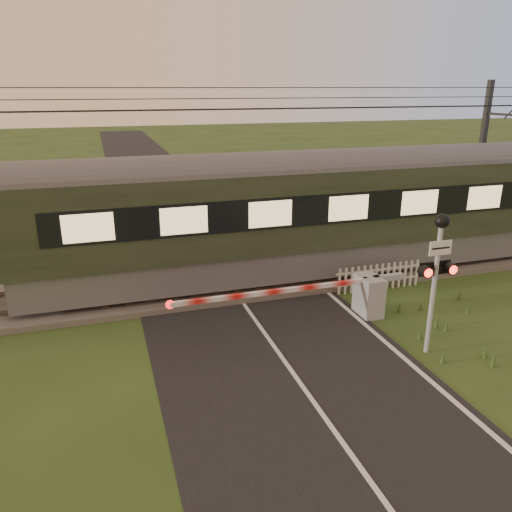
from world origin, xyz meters
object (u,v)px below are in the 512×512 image
object	(u,v)px
crossing_signal	(437,260)
picket_fence	(379,277)
catenary_mast	(482,158)
boom_gate	(360,295)

from	to	relation	value
crossing_signal	picket_fence	distance (m)	4.38
picket_fence	catenary_mast	xyz separation A→B (m)	(6.98, 4.11, 2.90)
boom_gate	picket_fence	size ratio (longest dim) A/B	2.25
boom_gate	picket_fence	bearing A→B (deg)	44.57
catenary_mast	picket_fence	bearing A→B (deg)	-149.49
catenary_mast	boom_gate	bearing A→B (deg)	-146.59
crossing_signal	picket_fence	bearing A→B (deg)	76.37
crossing_signal	catenary_mast	size ratio (longest dim) A/B	0.54
crossing_signal	catenary_mast	world-z (taller)	catenary_mast
catenary_mast	crossing_signal	bearing A→B (deg)	-134.93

